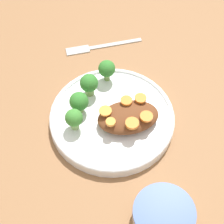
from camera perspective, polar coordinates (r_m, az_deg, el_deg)
The scene contains 15 objects.
ground_plane at distance 0.81m, azimuth 0.00°, elevation -1.47°, with size 4.00×4.00×0.00m, color #8C603D.
plate at distance 0.79m, azimuth 0.00°, elevation -0.91°, with size 0.26×0.26×0.03m.
dip_bowl at distance 0.69m, azimuth 7.84°, elevation -15.34°, with size 0.11×0.11×0.04m.
stew_mound at distance 0.77m, azimuth 2.48°, elevation -0.79°, with size 0.13×0.08×0.03m, color brown.
broccoli_floret_0 at distance 0.80m, azimuth -3.51°, elevation 4.30°, with size 0.04×0.04×0.05m.
broccoli_floret_1 at distance 0.78m, azimuth -5.05°, elevation 1.55°, with size 0.04×0.04×0.05m.
broccoli_floret_2 at distance 0.75m, azimuth -5.81°, elevation -0.99°, with size 0.04×0.04×0.05m.
broccoli_floret_3 at distance 0.83m, azimuth -0.80°, elevation 6.56°, with size 0.04×0.04×0.05m.
carrot_slice_0 at distance 0.75m, azimuth 5.27°, elevation -0.70°, with size 0.03×0.03×0.01m, color orange.
carrot_slice_1 at distance 0.73m, azimuth 3.08°, elevation -1.74°, with size 0.03×0.03×0.01m, color orange.
carrot_slice_2 at distance 0.77m, azimuth 2.20°, elevation 1.74°, with size 0.02×0.02×0.01m, color orange.
carrot_slice_3 at distance 0.75m, azimuth -1.01°, elevation 0.16°, with size 0.03×0.03×0.00m, color orange.
carrot_slice_4 at distance 0.74m, azimuth -0.21°, elevation -1.53°, with size 0.02×0.02×0.01m, color orange.
carrot_slice_5 at distance 0.77m, azimuth 4.38°, elevation 2.11°, with size 0.03×0.03×0.00m, color orange.
fork at distance 0.95m, azimuth -2.39°, elevation 9.91°, with size 0.19×0.03×0.01m.
Camera 1 is at (0.10, 0.44, 0.67)m, focal length 60.00 mm.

